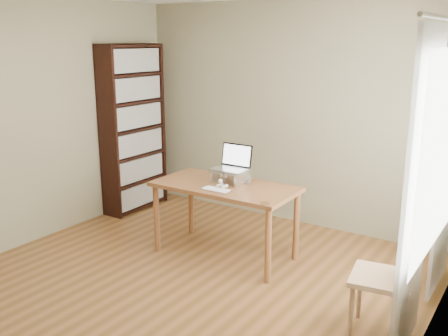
# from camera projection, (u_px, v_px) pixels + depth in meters

# --- Properties ---
(room) EXTENTS (4.04, 4.54, 2.64)m
(room) POSITION_uv_depth(u_px,v_px,m) (168.00, 148.00, 4.02)
(room) COLOR brown
(room) RESTS_ON ground
(bookshelf) EXTENTS (0.30, 0.90, 2.10)m
(bookshelf) POSITION_uv_depth(u_px,v_px,m) (133.00, 129.00, 6.32)
(bookshelf) COLOR black
(bookshelf) RESTS_ON ground
(curtains) EXTENTS (0.03, 1.90, 2.25)m
(curtains) POSITION_uv_depth(u_px,v_px,m) (435.00, 176.00, 3.67)
(curtains) COLOR silver
(curtains) RESTS_ON ground
(desk) EXTENTS (1.43, 0.72, 0.75)m
(desk) POSITION_uv_depth(u_px,v_px,m) (225.00, 194.00, 4.97)
(desk) COLOR brown
(desk) RESTS_ON ground
(laptop_stand) EXTENTS (0.32, 0.25, 0.13)m
(laptop_stand) POSITION_uv_depth(u_px,v_px,m) (229.00, 175.00, 4.99)
(laptop_stand) COLOR silver
(laptop_stand) RESTS_ON desk
(laptop) EXTENTS (0.35, 0.29, 0.24)m
(laptop) POSITION_uv_depth(u_px,v_px,m) (233.00, 163.00, 5.01)
(laptop) COLOR silver
(laptop) RESTS_ON laptop_stand
(keyboard) EXTENTS (0.29, 0.13, 0.02)m
(keyboard) POSITION_uv_depth(u_px,v_px,m) (216.00, 190.00, 4.74)
(keyboard) COLOR silver
(keyboard) RESTS_ON desk
(coaster) EXTENTS (0.09, 0.09, 0.01)m
(coaster) POSITION_uv_depth(u_px,v_px,m) (265.00, 203.00, 4.38)
(coaster) COLOR brown
(coaster) RESTS_ON desk
(cat) EXTENTS (0.24, 0.48, 0.14)m
(cat) POSITION_uv_depth(u_px,v_px,m) (234.00, 177.00, 5.00)
(cat) COLOR #403A32
(cat) RESTS_ON desk
(chair) EXTENTS (0.49, 0.49, 0.96)m
(chair) POSITION_uv_depth(u_px,v_px,m) (393.00, 273.00, 3.59)
(chair) COLOR tan
(chair) RESTS_ON ground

